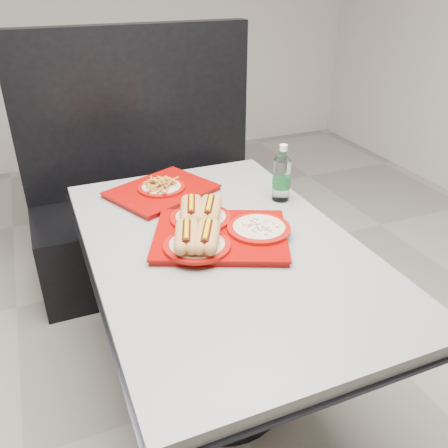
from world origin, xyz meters
name	(u,v)px	position (x,y,z in m)	size (l,w,h in m)	color
ground	(223,393)	(0.00, 0.00, 0.00)	(6.00, 6.00, 0.00)	gray
diner_table	(223,281)	(0.00, 0.00, 0.58)	(0.92, 1.42, 0.75)	black
booth_bench	(150,204)	(0.00, 1.09, 0.40)	(1.30, 0.57, 1.35)	black
tray_near	(215,230)	(-0.01, 0.03, 0.79)	(0.57, 0.52, 0.10)	#7E0503
tray_far	(162,189)	(-0.08, 0.48, 0.77)	(0.50, 0.46, 0.08)	#7E0503
water_bottle	(282,176)	(0.36, 0.23, 0.85)	(0.07, 0.07, 0.24)	silver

